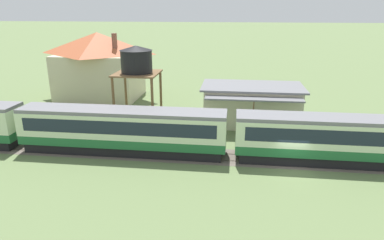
# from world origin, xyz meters

# --- Properties ---
(ground_plane) EXTENTS (600.00, 600.00, 0.00)m
(ground_plane) POSITION_xyz_m (0.00, 0.00, 0.00)
(ground_plane) COLOR #607547
(passenger_train) EXTENTS (98.29, 3.05, 4.16)m
(passenger_train) POSITION_xyz_m (-14.73, 1.79, 2.30)
(passenger_train) COLOR #1E6033
(passenger_train) RESTS_ON ground_plane
(railway_track) EXTENTS (152.55, 3.60, 0.04)m
(railway_track) POSITION_xyz_m (-6.48, 1.79, 0.01)
(railway_track) COLOR #665B51
(railway_track) RESTS_ON ground_plane
(station_building) EXTENTS (11.38, 7.64, 4.48)m
(station_building) POSITION_xyz_m (-2.94, 11.72, 2.27)
(station_building) COLOR beige
(station_building) RESTS_ON ground_plane
(station_house_terracotta_roof) EXTENTS (12.20, 9.41, 9.51)m
(station_house_terracotta_roof) POSITION_xyz_m (-24.65, 21.24, 4.92)
(station_house_terracotta_roof) COLOR beige
(station_house_terracotta_roof) RESTS_ON ground_plane
(water_tower) EXTENTS (4.69, 4.69, 9.04)m
(water_tower) POSITION_xyz_m (-15.47, 9.05, 7.24)
(water_tower) COLOR brown
(water_tower) RESTS_ON ground_plane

